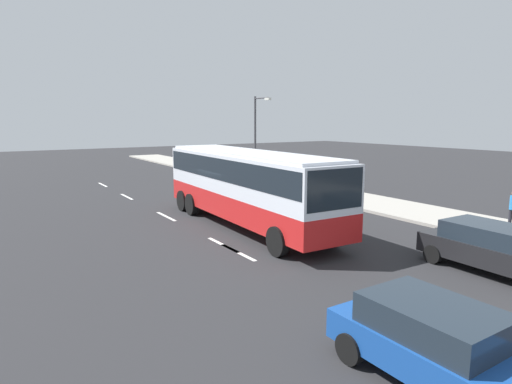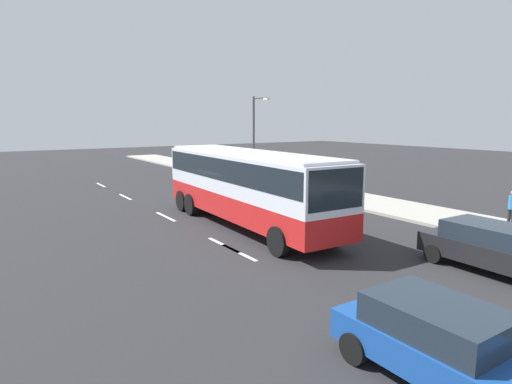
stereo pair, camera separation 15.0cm
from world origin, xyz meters
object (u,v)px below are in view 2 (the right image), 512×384
(car_black_sedan, at_px, (494,247))
(pedestrian_near_curb, at_px, (512,206))
(pedestrian_at_crossing, at_px, (330,178))
(coach_bus, at_px, (247,180))
(street_lamp, at_px, (255,133))
(car_blue_saloon, at_px, (447,345))

(car_black_sedan, xyz_separation_m, pedestrian_near_curb, (-2.37, 5.90, 0.29))
(pedestrian_at_crossing, bearing_deg, pedestrian_near_curb, 95.48)
(coach_bus, bearing_deg, street_lamp, 147.04)
(car_black_sedan, distance_m, pedestrian_at_crossing, 14.73)
(pedestrian_near_curb, bearing_deg, pedestrian_at_crossing, 70.57)
(pedestrian_near_curb, xyz_separation_m, street_lamp, (-17.28, -2.12, 2.78))
(car_black_sedan, bearing_deg, street_lamp, 170.44)
(coach_bus, relative_size, pedestrian_near_curb, 7.31)
(street_lamp, bearing_deg, coach_bus, -35.08)
(car_blue_saloon, xyz_separation_m, street_lamp, (-22.43, 10.56, 3.08))
(pedestrian_at_crossing, distance_m, street_lamp, 6.91)
(car_black_sedan, bearing_deg, pedestrian_at_crossing, 158.77)
(car_black_sedan, height_order, pedestrian_near_curb, pedestrian_near_curb)
(car_blue_saloon, distance_m, car_black_sedan, 7.33)
(car_blue_saloon, xyz_separation_m, car_black_sedan, (-2.77, 6.78, 0.01))
(car_blue_saloon, relative_size, pedestrian_near_curb, 2.66)
(street_lamp, bearing_deg, pedestrian_near_curb, 7.01)
(pedestrian_near_curb, distance_m, street_lamp, 17.63)
(pedestrian_at_crossing, relative_size, street_lamp, 0.26)
(coach_bus, height_order, car_blue_saloon, coach_bus)
(car_blue_saloon, height_order, pedestrian_at_crossing, pedestrian_at_crossing)
(pedestrian_near_curb, height_order, street_lamp, street_lamp)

